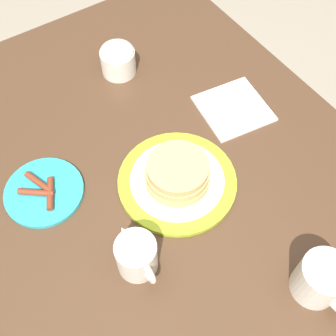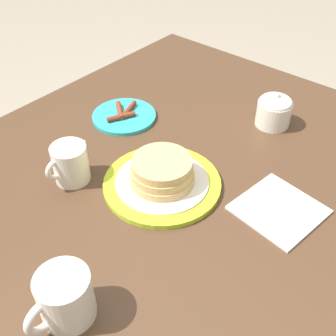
{
  "view_description": "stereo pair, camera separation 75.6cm",
  "coord_description": "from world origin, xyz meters",
  "px_view_note": "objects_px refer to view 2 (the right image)",
  "views": [
    {
      "loc": [
        0.38,
        -0.24,
        1.53
      ],
      "look_at": [
        -0.03,
        0.03,
        0.77
      ],
      "focal_mm": 45.0,
      "sensor_mm": 36.0,
      "label": 1
    },
    {
      "loc": [
        0.51,
        0.48,
        1.37
      ],
      "look_at": [
        -0.03,
        0.03,
        0.77
      ],
      "focal_mm": 45.0,
      "sensor_mm": 36.0,
      "label": 2
    }
  ],
  "objects_px": {
    "side_plate_bacon": "(124,116)",
    "sugar_bowl": "(274,110)",
    "coffee_mug": "(64,298)",
    "napkin": "(279,210)",
    "creamer_pitcher": "(71,163)",
    "pancake_plate": "(163,176)"
  },
  "relations": [
    {
      "from": "side_plate_bacon",
      "to": "sugar_bowl",
      "type": "height_order",
      "value": "sugar_bowl"
    },
    {
      "from": "coffee_mug",
      "to": "sugar_bowl",
      "type": "relative_size",
      "value": 1.3
    },
    {
      "from": "side_plate_bacon",
      "to": "napkin",
      "type": "bearing_deg",
      "value": 85.36
    },
    {
      "from": "side_plate_bacon",
      "to": "creamer_pitcher",
      "type": "bearing_deg",
      "value": 18.98
    },
    {
      "from": "pancake_plate",
      "to": "sugar_bowl",
      "type": "xyz_separation_m",
      "value": [
        -0.36,
        0.07,
        0.02
      ]
    },
    {
      "from": "side_plate_bacon",
      "to": "napkin",
      "type": "xyz_separation_m",
      "value": [
        0.04,
        0.49,
        -0.0
      ]
    },
    {
      "from": "pancake_plate",
      "to": "coffee_mug",
      "type": "bearing_deg",
      "value": 14.06
    },
    {
      "from": "sugar_bowl",
      "to": "napkin",
      "type": "xyz_separation_m",
      "value": [
        0.27,
        0.17,
        -0.04
      ]
    },
    {
      "from": "sugar_bowl",
      "to": "napkin",
      "type": "relative_size",
      "value": 0.53
    },
    {
      "from": "coffee_mug",
      "to": "napkin",
      "type": "relative_size",
      "value": 0.69
    },
    {
      "from": "sugar_bowl",
      "to": "creamer_pitcher",
      "type": "bearing_deg",
      "value": -26.11
    },
    {
      "from": "side_plate_bacon",
      "to": "sugar_bowl",
      "type": "relative_size",
      "value": 1.81
    },
    {
      "from": "creamer_pitcher",
      "to": "napkin",
      "type": "relative_size",
      "value": 0.67
    },
    {
      "from": "pancake_plate",
      "to": "creamer_pitcher",
      "type": "bearing_deg",
      "value": -55.64
    },
    {
      "from": "creamer_pitcher",
      "to": "sugar_bowl",
      "type": "relative_size",
      "value": 1.26
    },
    {
      "from": "coffee_mug",
      "to": "sugar_bowl",
      "type": "height_order",
      "value": "same"
    },
    {
      "from": "side_plate_bacon",
      "to": "napkin",
      "type": "relative_size",
      "value": 0.96
    },
    {
      "from": "sugar_bowl",
      "to": "coffee_mug",
      "type": "bearing_deg",
      "value": 1.56
    },
    {
      "from": "pancake_plate",
      "to": "creamer_pitcher",
      "type": "relative_size",
      "value": 2.18
    },
    {
      "from": "creamer_pitcher",
      "to": "pancake_plate",
      "type": "bearing_deg",
      "value": 124.36
    },
    {
      "from": "side_plate_bacon",
      "to": "sugar_bowl",
      "type": "distance_m",
      "value": 0.4
    },
    {
      "from": "coffee_mug",
      "to": "sugar_bowl",
      "type": "xyz_separation_m",
      "value": [
        -0.7,
        -0.02,
        -0.0
      ]
    }
  ]
}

